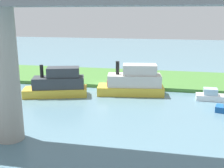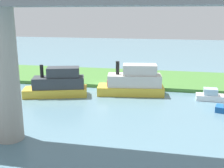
# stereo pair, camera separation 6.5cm
# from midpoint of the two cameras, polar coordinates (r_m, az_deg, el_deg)

# --- Properties ---
(ground_plane) EXTENTS (160.00, 160.00, 0.00)m
(ground_plane) POSITION_cam_midpoint_polar(r_m,az_deg,el_deg) (38.82, -1.25, -0.92)
(ground_plane) COLOR slate
(grassy_bank) EXTENTS (80.00, 12.00, 0.50)m
(grassy_bank) POSITION_cam_midpoint_polar(r_m,az_deg,el_deg) (44.45, 0.45, 1.40)
(grassy_bank) COLOR #427533
(grassy_bank) RESTS_ON ground
(bridge_pylon) EXTENTS (2.22, 2.22, 10.77)m
(bridge_pylon) POSITION_cam_midpoint_polar(r_m,az_deg,el_deg) (23.47, -21.31, 1.41)
(bridge_pylon) COLOR #9E998E
(bridge_pylon) RESTS_ON ground
(person_on_bank) EXTENTS (0.46, 0.46, 1.39)m
(person_on_bank) POSITION_cam_midpoint_polar(r_m,az_deg,el_deg) (40.16, 1.96, 1.37)
(person_on_bank) COLOR #2D334C
(person_on_bank) RESTS_ON grassy_bank
(mooring_post) EXTENTS (0.20, 0.20, 0.71)m
(mooring_post) POSITION_cam_midpoint_polar(r_m,az_deg,el_deg) (41.11, -6.24, 1.10)
(mooring_post) COLOR brown
(mooring_post) RESTS_ON grassy_bank
(skiff_small) EXTENTS (8.40, 4.85, 4.07)m
(skiff_small) POSITION_cam_midpoint_polar(r_m,az_deg,el_deg) (35.68, -11.20, -0.07)
(skiff_small) COLOR gold
(skiff_small) RESTS_ON ground
(riverboat_paddlewheel) EXTENTS (8.84, 4.01, 4.36)m
(riverboat_paddlewheel) POSITION_cam_midpoint_polar(r_m,az_deg,el_deg) (35.70, 4.43, 0.35)
(riverboat_paddlewheel) COLOR gold
(riverboat_paddlewheel) RESTS_ON ground
(motorboat_white) EXTENTS (4.47, 1.69, 1.48)m
(motorboat_white) POSITION_cam_midpoint_polar(r_m,az_deg,el_deg) (35.61, 20.47, -2.39)
(motorboat_white) COLOR white
(motorboat_white) RESTS_ON ground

